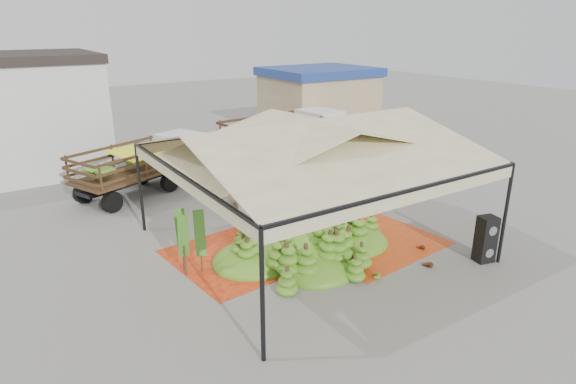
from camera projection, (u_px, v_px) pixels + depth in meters
ground at (309, 245)px, 15.26m from camera, size 90.00×90.00×0.00m
canopy_tent at (310, 143)px, 14.17m from camera, size 8.10×8.10×4.00m
building_tan at (319, 101)px, 30.00m from camera, size 6.30×5.30×4.10m
tarp_left at (243, 254)px, 14.62m from camera, size 4.36×4.19×0.01m
tarp_right at (361, 237)px, 15.78m from camera, size 4.56×4.74×0.01m
banana_heap at (309, 233)px, 14.56m from camera, size 6.33×5.36×1.27m
hand_yellow_a at (355, 264)px, 13.86m from camera, size 0.41×0.34×0.18m
hand_yellow_b at (331, 261)px, 14.07m from camera, size 0.43×0.37×0.17m
hand_red_a at (427, 265)px, 13.76m from camera, size 0.52×0.44×0.22m
hand_red_b at (420, 247)px, 14.88m from camera, size 0.43×0.36×0.19m
hand_green at (373, 275)px, 13.22m from camera, size 0.65×0.64×0.23m
hanging_bunches at (328, 171)px, 13.91m from camera, size 1.74×0.24×0.20m
speaker_stack at (486, 239)px, 14.02m from camera, size 0.60×0.55×1.40m
banana_leaves at (192, 268)px, 13.81m from camera, size 0.96×1.36×3.70m
vendor at (232, 195)px, 17.24m from camera, size 0.61×0.41×1.65m
truck_left at (149, 161)px, 19.99m from camera, size 6.23×4.15×2.03m
truck_right at (289, 132)px, 24.65m from camera, size 6.82×2.96×2.27m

